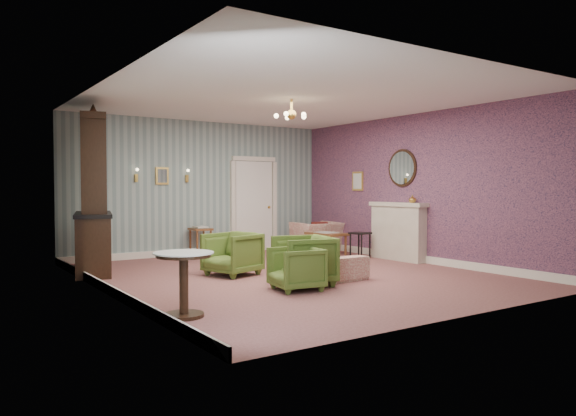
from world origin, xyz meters
TOP-DOWN VIEW (x-y plane):
  - floor at (0.00, 0.00)m, footprint 7.00×7.00m
  - ceiling at (0.00, 0.00)m, footprint 7.00×7.00m
  - wall_back at (0.00, 3.50)m, footprint 6.00×0.00m
  - wall_front at (0.00, -3.50)m, footprint 6.00×0.00m
  - wall_left at (-3.00, 0.00)m, footprint 0.00×7.00m
  - wall_right at (3.00, 0.00)m, footprint 0.00×7.00m
  - wall_right_floral at (2.98, 0.00)m, footprint 0.00×7.00m
  - door at (1.30, 3.46)m, footprint 1.12×0.12m
  - olive_chair_a at (-0.69, -1.14)m, footprint 0.71×0.75m
  - olive_chair_b at (-0.36, -0.86)m, footprint 0.91×0.95m
  - olive_chair_c at (-0.82, 0.55)m, footprint 0.91×0.94m
  - sofa_chintz at (0.40, -0.14)m, footprint 0.59×1.86m
  - wingback_chair at (2.53, 2.66)m, footprint 1.04×0.71m
  - dresser at (-2.65, 2.11)m, footprint 0.99×1.78m
  - fireplace at (2.86, 0.40)m, footprint 0.30×1.40m
  - mantel_vase at (2.84, 0.00)m, footprint 0.15×0.15m
  - oval_mirror at (2.96, 0.40)m, footprint 0.04×0.76m
  - framed_print at (2.97, 1.75)m, footprint 0.04×0.34m
  - coffee_table at (2.28, 1.99)m, footprint 0.56×0.96m
  - side_table_black at (2.45, 1.07)m, footprint 0.42×0.42m
  - pedestal_table at (-2.65, -1.76)m, footprint 0.70×0.70m
  - nesting_table at (-0.19, 3.15)m, footprint 0.42×0.52m
  - gilt_mirror_back at (-0.90, 3.46)m, footprint 0.28×0.06m
  - sconce_left at (-1.45, 3.44)m, footprint 0.16×0.12m
  - sconce_right at (-0.35, 3.44)m, footprint 0.16×0.12m
  - chandelier at (0.00, 0.00)m, footprint 0.56×0.56m
  - burgundy_cushion at (2.48, 2.51)m, footprint 0.41×0.28m

SIDE VIEW (x-z plane):
  - floor at x=0.00m, z-range 0.00..0.00m
  - coffee_table at x=2.28m, z-range 0.00..0.48m
  - side_table_black at x=2.45m, z-range 0.00..0.53m
  - nesting_table at x=-0.19m, z-range 0.00..0.65m
  - olive_chair_a at x=-0.69m, z-range 0.00..0.67m
  - sofa_chintz at x=0.40m, z-range 0.00..0.72m
  - pedestal_table at x=-2.65m, z-range 0.00..0.74m
  - olive_chair_c at x=-0.82m, z-range 0.00..0.78m
  - olive_chair_b at x=-0.36m, z-range 0.00..0.82m
  - wingback_chair at x=2.53m, z-range 0.00..0.88m
  - burgundy_cushion at x=2.48m, z-range 0.28..0.68m
  - fireplace at x=2.86m, z-range 0.00..1.16m
  - door at x=1.30m, z-range 0.00..2.16m
  - mantel_vase at x=2.84m, z-range 1.16..1.31m
  - dresser at x=-2.65m, z-range 0.00..2.81m
  - wall_back at x=0.00m, z-range -1.55..4.45m
  - wall_front at x=0.00m, z-range -1.55..4.45m
  - wall_left at x=-3.00m, z-range -2.05..4.95m
  - wall_right at x=3.00m, z-range -2.05..4.95m
  - wall_right_floral at x=2.98m, z-range -2.05..4.95m
  - framed_print at x=2.97m, z-range 1.39..1.81m
  - gilt_mirror_back at x=-0.90m, z-range 1.52..1.88m
  - sconce_left at x=-1.45m, z-range 1.55..1.85m
  - sconce_right at x=-0.35m, z-range 1.55..1.85m
  - oval_mirror at x=2.96m, z-range 1.43..2.27m
  - chandelier at x=0.00m, z-range 2.45..2.81m
  - ceiling at x=0.00m, z-range 2.90..2.90m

